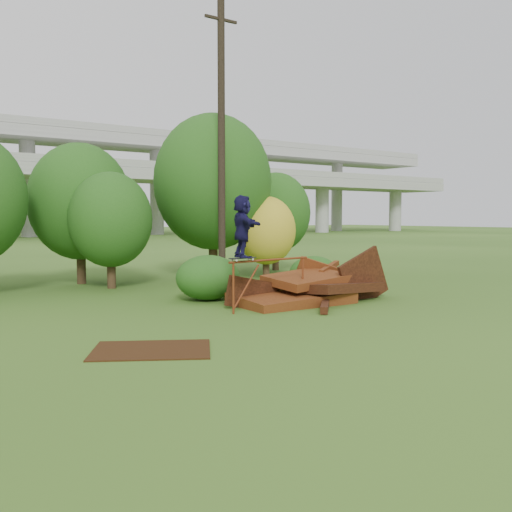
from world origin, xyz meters
TOP-DOWN VIEW (x-y plane):
  - ground at (0.00, 0.00)m, footprint 240.00×240.00m
  - scrap_pile at (1.86, 2.83)m, footprint 5.88×3.79m
  - grind_rail at (0.07, 2.52)m, footprint 3.03×0.39m
  - skateboard at (-0.97, 2.40)m, footprint 0.84×0.31m
  - skater at (-0.97, 2.40)m, footprint 0.89×1.68m
  - flat_plate at (-4.97, -0.25)m, footprint 2.84×2.61m
  - tree_1 at (-2.37, 11.75)m, footprint 3.99×3.99m
  - tree_2 at (-1.93, 9.68)m, footprint 3.07×3.07m
  - tree_3 at (3.13, 10.74)m, footprint 5.12×5.12m
  - tree_4 at (4.85, 9.17)m, footprint 2.57×2.57m
  - tree_5 at (7.43, 11.86)m, footprint 3.45×3.45m
  - shrub_left at (-0.52, 5.03)m, footprint 2.09×1.93m
  - shrub_right at (3.42, 4.42)m, footprint 1.82×1.67m
  - utility_pole at (2.04, 8.28)m, footprint 1.40×0.28m

SIDE VIEW (x-z plane):
  - ground at x=0.00m, z-range 0.00..0.00m
  - flat_plate at x=-4.97m, z-range 0.00..0.03m
  - scrap_pile at x=1.86m, z-range -0.69..1.45m
  - shrub_right at x=3.42m, z-range 0.00..1.29m
  - shrub_left at x=-0.52m, z-range 0.00..1.45m
  - grind_rail at x=0.07m, z-range 0.37..1.83m
  - skateboard at x=-0.97m, z-range 1.48..1.57m
  - tree_4 at x=4.85m, z-range 0.29..3.84m
  - skater at x=-0.97m, z-range 1.54..3.27m
  - tree_2 at x=-1.93m, z-range 0.39..4.71m
  - tree_5 at x=7.43m, z-range 0.43..5.28m
  - tree_1 at x=-2.37m, z-range 0.47..6.03m
  - tree_3 at x=3.13m, z-range 0.60..7.71m
  - utility_pole at x=2.04m, z-range 0.07..11.12m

